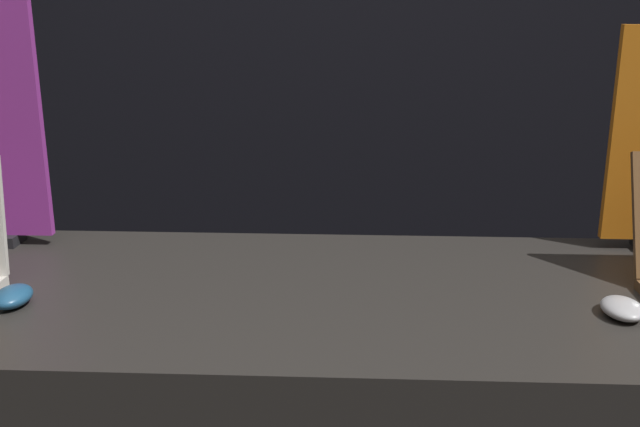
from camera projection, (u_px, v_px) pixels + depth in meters
name	position (u px, v px, depth m)	size (l,w,h in m)	color
mouse_front	(13.00, 296.00, 1.34)	(0.06, 0.09, 0.03)	navy
mouse_back	(623.00, 308.00, 1.29)	(0.07, 0.10, 0.03)	#B2B2B7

